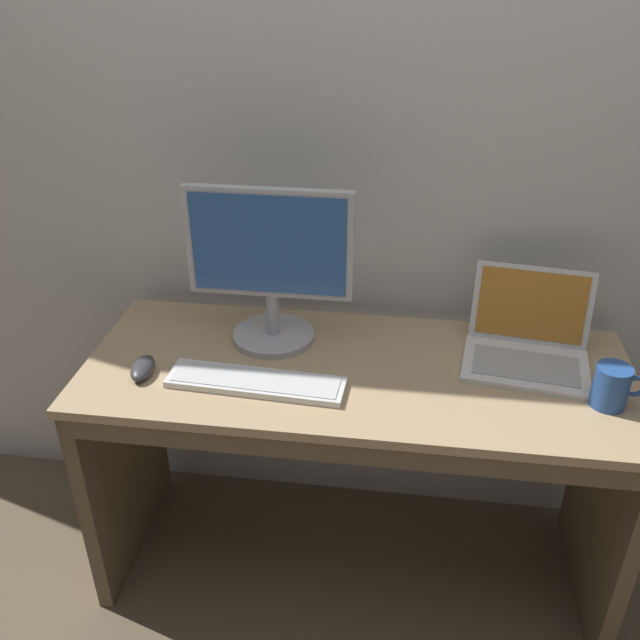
% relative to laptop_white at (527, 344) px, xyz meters
% --- Properties ---
extents(ground_plane, '(14.00, 14.00, 0.00)m').
position_rel_laptop_white_xyz_m(ground_plane, '(-0.45, -0.10, -0.80)').
color(ground_plane, brown).
extents(back_wall, '(4.04, 0.04, 2.76)m').
position_rel_laptop_white_xyz_m(back_wall, '(-0.45, 0.25, 0.58)').
color(back_wall, silver).
rests_on(back_wall, ground).
extents(desk, '(1.47, 0.59, 0.76)m').
position_rel_laptop_white_xyz_m(desk, '(-0.45, -0.11, -0.28)').
color(desk, tan).
rests_on(desk, ground).
extents(laptop_white, '(0.36, 0.33, 0.23)m').
position_rel_laptop_white_xyz_m(laptop_white, '(0.00, 0.00, 0.00)').
color(laptop_white, white).
rests_on(laptop_white, desk).
extents(external_monitor, '(0.45, 0.23, 0.45)m').
position_rel_laptop_white_xyz_m(external_monitor, '(-0.70, 0.00, 0.18)').
color(external_monitor, '#B7B7BC').
rests_on(external_monitor, desk).
extents(wired_keyboard, '(0.47, 0.14, 0.02)m').
position_rel_laptop_white_xyz_m(wired_keyboard, '(-0.70, -0.22, -0.04)').
color(wired_keyboard, white).
rests_on(wired_keyboard, desk).
extents(computer_mouse, '(0.07, 0.12, 0.04)m').
position_rel_laptop_white_xyz_m(computer_mouse, '(-1.01, -0.21, -0.03)').
color(computer_mouse, '#38383D').
rests_on(computer_mouse, desk).
extents(coffee_mug, '(0.13, 0.09, 0.11)m').
position_rel_laptop_white_xyz_m(coffee_mug, '(0.18, -0.18, 0.01)').
color(coffee_mug, '#28519E').
rests_on(coffee_mug, desk).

